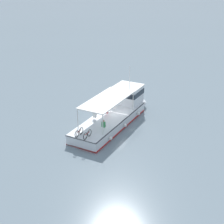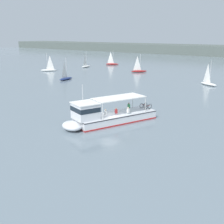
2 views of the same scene
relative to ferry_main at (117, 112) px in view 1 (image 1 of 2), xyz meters
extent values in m
plane|color=slate|center=(0.16, 0.38, -1.02)|extent=(400.00, 400.00, 0.00)
cube|color=silver|center=(0.49, 1.54, -0.47)|extent=(6.33, 11.26, 1.10)
ellipsoid|color=silver|center=(-1.39, -4.37, -0.47)|extent=(3.47, 2.99, 1.01)
cube|color=red|center=(0.49, 1.54, -0.92)|extent=(6.37, 11.27, 0.16)
cube|color=#2D2D33|center=(0.49, 1.54, 0.00)|extent=(6.39, 11.28, 0.10)
cube|color=silver|center=(-0.84, -2.65, 1.03)|extent=(3.38, 3.30, 1.90)
cube|color=#19232D|center=(-0.84, -2.65, 1.37)|extent=(3.46, 3.36, 0.56)
cube|color=white|center=(-0.84, -2.65, 2.04)|extent=(3.58, 3.51, 0.12)
cube|color=white|center=(0.63, 1.97, 2.13)|extent=(4.84, 7.28, 0.10)
cylinder|color=silver|center=(0.94, -1.54, 1.08)|extent=(0.08, 0.08, 2.00)
cylinder|color=silver|center=(-1.65, -0.72, 1.08)|extent=(0.08, 0.08, 2.00)
cylinder|color=silver|center=(2.92, 4.65, 1.08)|extent=(0.08, 0.08, 2.00)
cylinder|color=silver|center=(0.32, 5.48, 1.08)|extent=(0.08, 0.08, 2.00)
cylinder|color=silver|center=(-0.94, -2.94, 3.20)|extent=(0.06, 0.06, 2.20)
sphere|color=white|center=(-2.24, -1.16, -0.52)|extent=(0.36, 0.36, 0.36)
sphere|color=white|center=(-1.23, 1.98, -0.52)|extent=(0.36, 0.36, 0.36)
sphere|color=white|center=(-0.29, 4.94, -0.52)|extent=(0.36, 0.36, 0.36)
torus|color=black|center=(2.31, 5.74, 0.41)|extent=(0.26, 0.65, 0.66)
torus|color=black|center=(2.52, 6.40, 0.41)|extent=(0.26, 0.65, 0.66)
cylinder|color=maroon|center=(2.41, 6.07, 0.53)|extent=(0.27, 0.69, 0.06)
torus|color=black|center=(1.45, 6.01, 0.41)|extent=(0.26, 0.65, 0.66)
torus|color=black|center=(1.66, 6.68, 0.41)|extent=(0.26, 0.65, 0.66)
cylinder|color=maroon|center=(1.56, 6.34, 0.53)|extent=(0.27, 0.69, 0.06)
cube|color=#338C4C|center=(0.50, 4.33, 0.54)|extent=(0.37, 0.31, 0.52)
sphere|color=#9E7051|center=(0.50, 4.33, 0.91)|extent=(0.20, 0.20, 0.20)
cube|color=white|center=(1.82, 2.36, 0.54)|extent=(0.37, 0.31, 0.52)
sphere|color=beige|center=(1.82, 2.36, 0.91)|extent=(0.20, 0.20, 0.20)
cube|color=red|center=(0.86, 1.12, 0.54)|extent=(0.37, 0.31, 0.52)
sphere|color=tan|center=(0.86, 1.12, 0.91)|extent=(0.20, 0.20, 0.20)
cube|color=white|center=(0.28, -0.25, 0.54)|extent=(0.37, 0.31, 0.52)
sphere|color=beige|center=(0.28, -0.25, 0.91)|extent=(0.20, 0.20, 0.20)
camera|label=1|loc=(-5.45, 31.86, 14.31)|focal=53.18mm
camera|label=2|loc=(22.55, -26.25, 9.92)|focal=46.05mm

